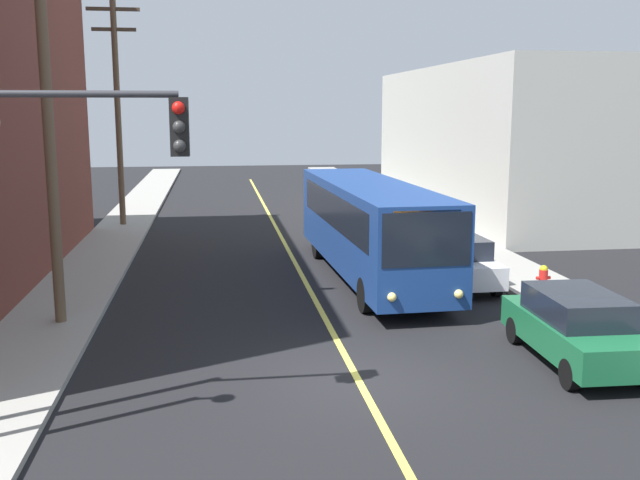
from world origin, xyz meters
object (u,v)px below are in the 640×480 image
object	(u,v)px
parked_car_red	(413,233)
traffic_signal_left_corner	(64,186)
parked_car_white	(455,260)
utility_pole_near	(47,99)
city_bus	(369,224)
utility_pole_mid	(117,102)
parked_car_green	(576,327)
fire_hydrant	(543,278)

from	to	relation	value
parked_car_red	traffic_signal_left_corner	size ratio (longest dim) A/B	0.73
parked_car_white	utility_pole_near	xyz separation A→B (m)	(-11.63, -2.88, 5.01)
city_bus	traffic_signal_left_corner	bearing A→B (deg)	-125.50
parked_car_white	traffic_signal_left_corner	bearing A→B (deg)	-137.84
city_bus	parked_car_white	size ratio (longest dim) A/B	2.77
utility_pole_mid	parked_car_green	bearing A→B (deg)	-59.78
city_bus	traffic_signal_left_corner	size ratio (longest dim) A/B	2.04
parked_car_green	parked_car_white	distance (m)	7.40
traffic_signal_left_corner	utility_pole_near	bearing A→B (deg)	103.70
fire_hydrant	parked_car_green	bearing A→B (deg)	-108.43
parked_car_white	utility_pole_near	bearing A→B (deg)	-166.11
utility_pole_near	parked_car_white	bearing A→B (deg)	13.89
parked_car_white	utility_pole_mid	xyz separation A→B (m)	(-11.98, 13.68, 5.11)
utility_pole_near	traffic_signal_left_corner	distance (m)	6.64
city_bus	traffic_signal_left_corner	xyz separation A→B (m)	(-7.61, -10.67, 2.49)
utility_pole_mid	fire_hydrant	xyz separation A→B (m)	(14.14, -15.50, -5.37)
utility_pole_near	fire_hydrant	distance (m)	14.80
parked_car_red	traffic_signal_left_corner	distance (m)	17.96
city_bus	parked_car_green	world-z (taller)	city_bus
city_bus	parked_car_green	xyz separation A→B (m)	(2.79, -8.92, -0.98)
traffic_signal_left_corner	fire_hydrant	xyz separation A→B (m)	(12.26, 7.33, -3.72)
traffic_signal_left_corner	parked_car_white	bearing A→B (deg)	42.16
traffic_signal_left_corner	fire_hydrant	size ratio (longest dim) A/B	7.14
utility_pole_mid	traffic_signal_left_corner	world-z (taller)	utility_pole_mid
city_bus	parked_car_red	size ratio (longest dim) A/B	2.77
city_bus	utility_pole_mid	world-z (taller)	utility_pole_mid
parked_car_green	utility_pole_mid	distance (m)	24.92
utility_pole_near	city_bus	bearing A→B (deg)	25.71
fire_hydrant	city_bus	bearing A→B (deg)	144.31
parked_car_white	parked_car_red	bearing A→B (deg)	89.18
parked_car_green	fire_hydrant	distance (m)	5.89
utility_pole_near	utility_pole_mid	xyz separation A→B (m)	(-0.35, 16.56, 0.10)
parked_car_white	traffic_signal_left_corner	world-z (taller)	traffic_signal_left_corner
utility_pole_near	parked_car_green	bearing A→B (deg)	-20.75
parked_car_white	parked_car_green	bearing A→B (deg)	-87.67
parked_car_white	fire_hydrant	world-z (taller)	parked_car_white
parked_car_white	utility_pole_mid	world-z (taller)	utility_pole_mid
parked_car_green	utility_pole_mid	world-z (taller)	utility_pole_mid
city_bus	utility_pole_mid	distance (m)	15.97
city_bus	parked_car_white	distance (m)	3.08
parked_car_green	traffic_signal_left_corner	bearing A→B (deg)	-170.46
parked_car_green	parked_car_red	world-z (taller)	same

